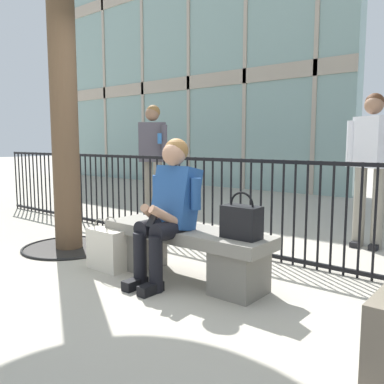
{
  "coord_description": "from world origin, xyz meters",
  "views": [
    {
      "loc": [
        2.23,
        -2.59,
        1.18
      ],
      "look_at": [
        0.0,
        0.1,
        0.75
      ],
      "focal_mm": 38.06,
      "sensor_mm": 36.0,
      "label": 1
    }
  ],
  "objects": [
    {
      "name": "building_facade_left",
      "position": [
        -6.05,
        6.37,
        4.51
      ],
      "size": [
        10.88,
        0.43,
        9.0
      ],
      "color": "#84A39E",
      "rests_on": "ground"
    },
    {
      "name": "bystander_further_back",
      "position": [
        -1.98,
        1.6,
        1.0
      ],
      "size": [
        0.55,
        0.41,
        1.71
      ],
      "color": "gray",
      "rests_on": "ground"
    },
    {
      "name": "seated_person_with_phone",
      "position": [
        -0.06,
        -0.13,
        0.65
      ],
      "size": [
        0.52,
        0.66,
        1.21
      ],
      "color": "black",
      "rests_on": "ground"
    },
    {
      "name": "stone_bench",
      "position": [
        0.0,
        0.0,
        0.27
      ],
      "size": [
        1.6,
        0.44,
        0.45
      ],
      "color": "gray",
      "rests_on": "ground"
    },
    {
      "name": "plaza_railing",
      "position": [
        0.0,
        0.97,
        0.51
      ],
      "size": [
        9.62,
        0.04,
        1.01
      ],
      "color": "black",
      "rests_on": "ground"
    },
    {
      "name": "bystander_at_railing",
      "position": [
        0.89,
        2.13,
        1.0
      ],
      "size": [
        0.55,
        0.38,
        1.71
      ],
      "color": "gray",
      "rests_on": "ground"
    },
    {
      "name": "shopping_bag",
      "position": [
        -0.73,
        -0.26,
        0.19
      ],
      "size": [
        0.4,
        0.17,
        0.49
      ],
      "color": "beige",
      "rests_on": "ground"
    },
    {
      "name": "handbag_on_bench",
      "position": [
        0.58,
        -0.01,
        0.58
      ],
      "size": [
        0.3,
        0.17,
        0.36
      ],
      "color": "black",
      "rests_on": "stone_bench"
    },
    {
      "name": "ground_plane",
      "position": [
        0.0,
        0.0,
        0.0
      ],
      "size": [
        60.0,
        60.0,
        0.0
      ],
      "primitive_type": "plane",
      "color": "#A8A091"
    }
  ]
}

